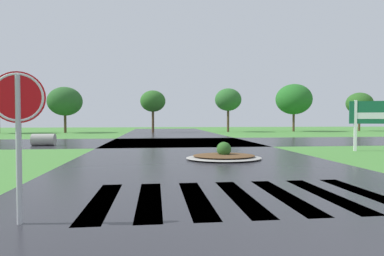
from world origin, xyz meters
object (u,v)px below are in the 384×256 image
Objects in this scene: stop_sign at (18,112)px; drainage_pipe_stack at (44,140)px; estate_billboard at (378,116)px; median_island at (224,156)px.

stop_sign is 1.77× the size of drainage_pipe_stack.
stop_sign is 15.68m from estate_billboard.
drainage_pipe_stack is (-9.17, 7.41, 0.22)m from median_island.
estate_billboard is at bearing 28.65° from stop_sign.
estate_billboard is 8.45m from median_island.
drainage_pipe_stack is at bearing 3.52° from estate_billboard.
stop_sign is at bearing -123.07° from median_island.
drainage_pipe_stack is at bearing 99.89° from stop_sign.
median_island is 11.79m from drainage_pipe_stack.
drainage_pipe_stack is at bearing 141.07° from median_island.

